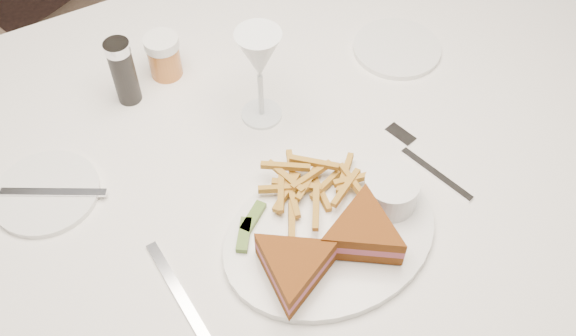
% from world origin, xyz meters
% --- Properties ---
extents(ground, '(5.00, 5.00, 0.00)m').
position_xyz_m(ground, '(0.00, 0.00, 0.00)').
color(ground, black).
rests_on(ground, ground).
extents(table, '(1.59, 1.08, 0.75)m').
position_xyz_m(table, '(0.26, -0.36, 0.38)').
color(table, white).
rests_on(table, ground).
extents(chair_far, '(0.86, 0.83, 0.70)m').
position_xyz_m(chair_far, '(0.20, 0.58, 0.35)').
color(chair_far, '#4E3D30').
rests_on(chair_far, ground).
extents(table_setting, '(0.81, 0.60, 0.18)m').
position_xyz_m(table_setting, '(0.26, -0.42, 0.79)').
color(table_setting, white).
rests_on(table_setting, table).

